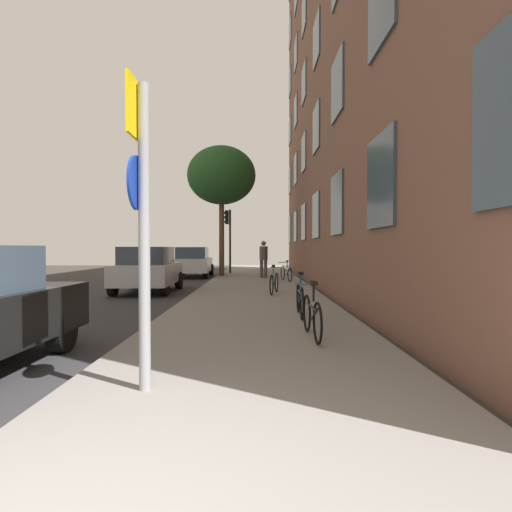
# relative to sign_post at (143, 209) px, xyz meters

# --- Properties ---
(ground_plane) EXTENTS (41.80, 41.80, 0.00)m
(ground_plane) POSITION_rel_sign_post_xyz_m (-2.31, 12.31, -2.00)
(ground_plane) COLOR #332D28
(road_asphalt) EXTENTS (7.00, 38.00, 0.01)m
(road_asphalt) POSITION_rel_sign_post_xyz_m (-4.41, 12.31, -2.00)
(road_asphalt) COLOR #2D2D30
(road_asphalt) RESTS_ON ground
(sidewalk) EXTENTS (4.20, 38.00, 0.12)m
(sidewalk) POSITION_rel_sign_post_xyz_m (1.19, 12.31, -1.94)
(sidewalk) COLOR gray
(sidewalk) RESTS_ON ground
(building_facade) EXTENTS (0.56, 27.00, 21.17)m
(building_facade) POSITION_rel_sign_post_xyz_m (3.78, 11.81, 8.60)
(building_facade) COLOR brown
(building_facade) RESTS_ON ground
(sign_post) EXTENTS (0.15, 0.60, 3.20)m
(sign_post) POSITION_rel_sign_post_xyz_m (0.00, 0.00, 0.00)
(sign_post) COLOR gray
(sign_post) RESTS_ON sidewalk
(traffic_light) EXTENTS (0.43, 0.24, 3.71)m
(traffic_light) POSITION_rel_sign_post_xyz_m (-0.44, 20.06, 0.66)
(traffic_light) COLOR black
(traffic_light) RESTS_ON sidewalk
(tree_near) EXTENTS (3.62, 3.62, 6.85)m
(tree_near) POSITION_rel_sign_post_xyz_m (-0.65, 17.80, 3.41)
(tree_near) COLOR brown
(tree_near) RESTS_ON sidewalk
(bicycle_0) EXTENTS (0.42, 1.63, 0.94)m
(bicycle_0) POSITION_rel_sign_post_xyz_m (2.10, 2.51, -1.51)
(bicycle_0) COLOR black
(bicycle_0) RESTS_ON sidewalk
(bicycle_1) EXTENTS (0.42, 1.71, 0.97)m
(bicycle_1) POSITION_rel_sign_post_xyz_m (2.14, 4.67, -1.50)
(bicycle_1) COLOR black
(bicycle_1) RESTS_ON sidewalk
(bicycle_2) EXTENTS (0.50, 1.64, 0.93)m
(bicycle_2) POSITION_rel_sign_post_xyz_m (1.77, 9.06, -1.52)
(bicycle_2) COLOR black
(bicycle_2) RESTS_ON sidewalk
(bicycle_3) EXTENTS (0.53, 1.69, 0.92)m
(bicycle_3) POSITION_rel_sign_post_xyz_m (2.53, 14.18, -1.52)
(bicycle_3) COLOR black
(bicycle_3) RESTS_ON sidewalk
(pedestrian_0) EXTENTS (0.45, 0.45, 1.81)m
(pedestrian_0) POSITION_rel_sign_post_xyz_m (1.56, 16.16, -0.85)
(pedestrian_0) COLOR #4C4742
(pedestrian_0) RESTS_ON sidewalk
(car_1) EXTENTS (2.00, 3.98, 1.62)m
(car_1) POSITION_rel_sign_post_xyz_m (-2.67, 10.52, -1.16)
(car_1) COLOR #B7B7BC
(car_1) RESTS_ON road_asphalt
(car_2) EXTENTS (2.01, 4.47, 1.62)m
(car_2) POSITION_rel_sign_post_xyz_m (-2.24, 18.29, -1.16)
(car_2) COLOR silver
(car_2) RESTS_ON road_asphalt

